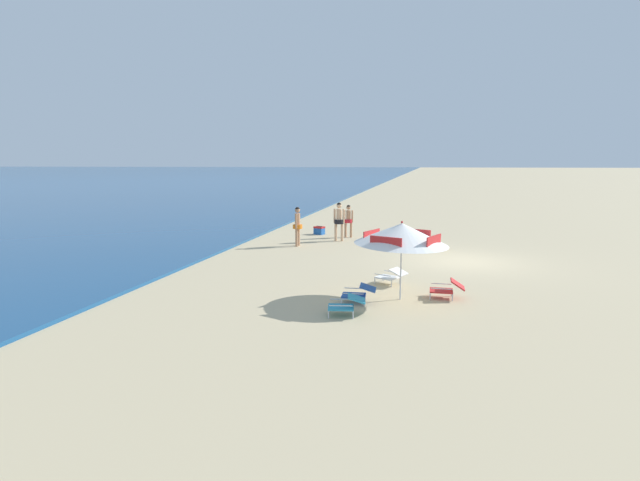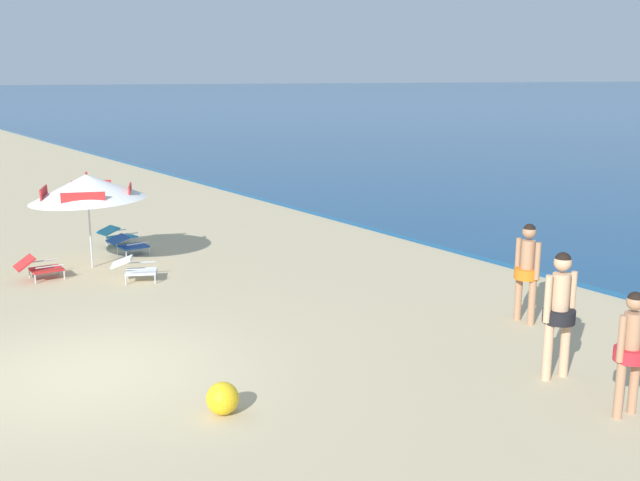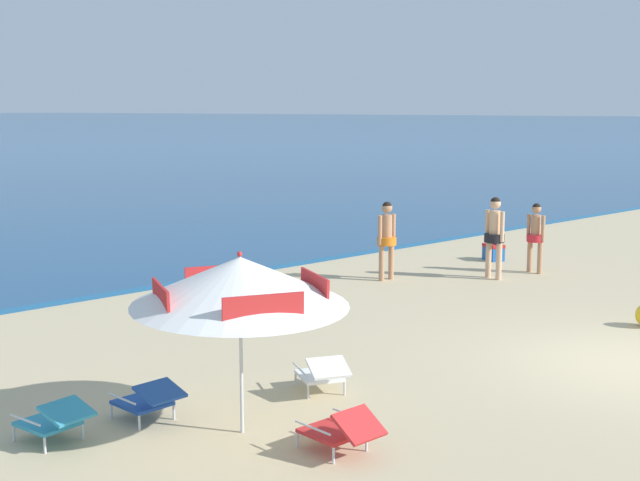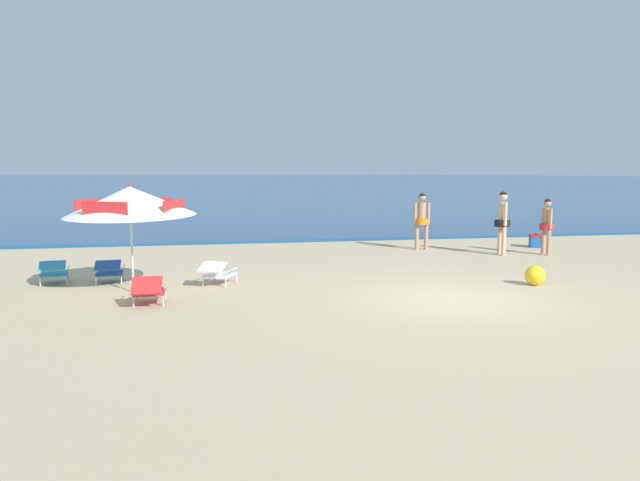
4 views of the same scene
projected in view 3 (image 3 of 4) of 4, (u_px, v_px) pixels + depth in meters
name	position (u px, v px, depth m)	size (l,w,h in m)	color
ground_plane	(638.00, 365.00, 12.36)	(800.00, 800.00, 0.00)	tan
beach_umbrella_striped_main	(240.00, 281.00, 9.53)	(3.24, 3.25, 2.09)	silver
lounge_chair_under_umbrella	(148.00, 399.00, 10.09)	(0.61, 0.90, 0.50)	#1E4799
lounge_chair_beside_umbrella	(323.00, 373.00, 11.10)	(0.85, 1.01, 0.51)	white
lounge_chair_facing_sea	(341.00, 429.00, 9.15)	(0.59, 0.90, 0.53)	red
lounge_chair_spare_folded	(55.00, 419.00, 9.44)	(0.67, 0.94, 0.50)	teal
person_standing_near_shore	(494.00, 232.00, 18.53)	(0.43, 0.52, 1.78)	#D8A87F
person_standing_beside	(387.00, 235.00, 18.40)	(0.50, 0.41, 1.69)	tan
person_wading_in	(536.00, 233.00, 19.20)	(0.38, 0.47, 1.57)	tan
cooler_box	(493.00, 252.00, 20.91)	(0.51, 0.59, 0.43)	#1E56A8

